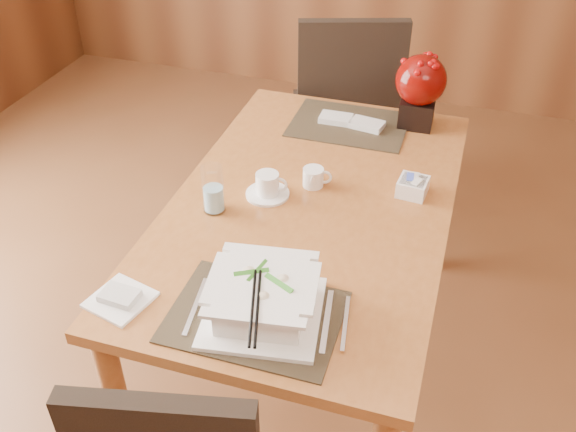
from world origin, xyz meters
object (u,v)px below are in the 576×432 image
(creamer_jug, at_px, (313,177))
(sugar_caddy, at_px, (413,187))
(dining_table, at_px, (311,225))
(water_glass, at_px, (213,189))
(soup_setting, at_px, (263,299))
(coffee_cup, at_px, (267,186))
(far_chair, at_px, (346,107))
(berry_decor, at_px, (420,87))
(bread_plate, at_px, (120,300))

(creamer_jug, height_order, sugar_caddy, creamer_jug)
(dining_table, distance_m, water_glass, 0.36)
(creamer_jug, bearing_deg, soup_setting, -97.16)
(soup_setting, xyz_separation_m, water_glass, (-0.31, 0.40, 0.02))
(soup_setting, relative_size, coffee_cup, 2.36)
(far_chair, bearing_deg, water_glass, 63.23)
(soup_setting, relative_size, berry_decor, 1.20)
(soup_setting, xyz_separation_m, bread_plate, (-0.39, -0.06, -0.06))
(creamer_jug, distance_m, berry_decor, 0.61)
(bread_plate, bearing_deg, coffee_cup, 69.88)
(water_glass, bearing_deg, berry_decor, 55.14)
(sugar_caddy, bearing_deg, far_chair, 115.87)
(berry_decor, bearing_deg, water_glass, -124.86)
(bread_plate, height_order, far_chair, far_chair)
(sugar_caddy, height_order, bread_plate, sugar_caddy)
(water_glass, distance_m, sugar_caddy, 0.66)
(dining_table, bearing_deg, berry_decor, 68.51)
(water_glass, distance_m, bread_plate, 0.48)
(coffee_cup, height_order, berry_decor, berry_decor)
(dining_table, distance_m, creamer_jug, 0.16)
(dining_table, bearing_deg, water_glass, -154.49)
(berry_decor, bearing_deg, far_chair, 133.70)
(sugar_caddy, relative_size, berry_decor, 0.33)
(coffee_cup, relative_size, sugar_caddy, 1.55)
(coffee_cup, xyz_separation_m, far_chair, (0.04, 1.01, -0.19))
(soup_setting, bearing_deg, coffee_cup, 99.18)
(berry_decor, bearing_deg, soup_setting, -101.11)
(water_glass, relative_size, bread_plate, 1.08)
(water_glass, xyz_separation_m, far_chair, (0.18, 1.14, -0.24))
(berry_decor, relative_size, far_chair, 0.27)
(coffee_cup, relative_size, berry_decor, 0.51)
(water_glass, bearing_deg, bread_plate, -100.11)
(berry_decor, distance_m, far_chair, 0.61)
(dining_table, distance_m, coffee_cup, 0.20)
(creamer_jug, bearing_deg, berry_decor, 52.39)
(dining_table, relative_size, water_glass, 9.16)
(dining_table, bearing_deg, bread_plate, -121.59)
(berry_decor, bearing_deg, sugar_caddy, -82.98)
(creamer_jug, relative_size, bread_plate, 0.60)
(dining_table, relative_size, bread_plate, 9.91)
(dining_table, relative_size, creamer_jug, 16.39)
(water_glass, xyz_separation_m, berry_decor, (0.54, 0.77, 0.08))
(dining_table, relative_size, berry_decor, 5.23)
(dining_table, height_order, coffee_cup, coffee_cup)
(dining_table, height_order, water_glass, water_glass)
(dining_table, height_order, creamer_jug, creamer_jug)
(sugar_caddy, xyz_separation_m, berry_decor, (-0.06, 0.49, 0.13))
(water_glass, xyz_separation_m, bread_plate, (-0.08, -0.46, -0.08))
(coffee_cup, relative_size, water_glass, 0.89)
(sugar_caddy, xyz_separation_m, far_chair, (-0.42, 0.86, -0.19))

